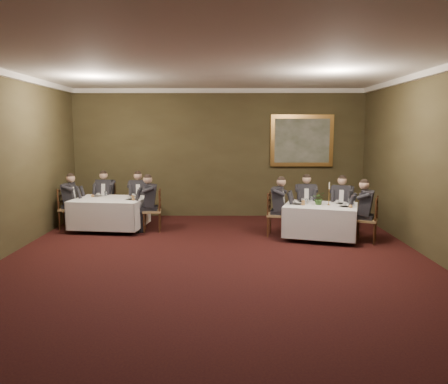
{
  "coord_description": "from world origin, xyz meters",
  "views": [
    {
      "loc": [
        0.17,
        -7.07,
        2.38
      ],
      "look_at": [
        0.15,
        1.64,
        1.15
      ],
      "focal_mm": 35.0,
      "sensor_mm": 36.0,
      "label": 1
    }
  ],
  "objects_px": {
    "diner_main_backleft": "(306,209)",
    "diner_main_backright": "(341,211)",
    "table_main": "(320,219)",
    "chair_sec_endright": "(153,219)",
    "table_second": "(110,211)",
    "chair_sec_endleft": "(69,217)",
    "diner_sec_endleft": "(69,208)",
    "candlestick": "(329,196)",
    "centerpiece": "(319,198)",
    "painting": "(302,141)",
    "diner_sec_backleft": "(106,203)",
    "chair_main_endleft": "(276,223)",
    "diner_main_endright": "(367,219)",
    "diner_main_endleft": "(277,214)",
    "chair_main_backright": "(341,220)",
    "chair_sec_backright": "(139,212)",
    "diner_sec_backright": "(139,203)",
    "chair_main_endright": "(367,229)",
    "chair_sec_backleft": "(106,211)",
    "diner_sec_endright": "(152,210)",
    "chair_main_backleft": "(306,218)"
  },
  "relations": [
    {
      "from": "diner_main_backleft",
      "to": "diner_sec_backleft",
      "type": "distance_m",
      "value": 5.13
    },
    {
      "from": "chair_main_backleft",
      "to": "candlestick",
      "type": "bearing_deg",
      "value": 117.49
    },
    {
      "from": "diner_sec_backleft",
      "to": "painting",
      "type": "height_order",
      "value": "painting"
    },
    {
      "from": "table_main",
      "to": "chair_sec_endright",
      "type": "distance_m",
      "value": 3.9
    },
    {
      "from": "centerpiece",
      "to": "painting",
      "type": "relative_size",
      "value": 0.18
    },
    {
      "from": "diner_main_endright",
      "to": "diner_sec_backright",
      "type": "height_order",
      "value": "same"
    },
    {
      "from": "table_second",
      "to": "chair_sec_endleft",
      "type": "bearing_deg",
      "value": 173.06
    },
    {
      "from": "painting",
      "to": "diner_sec_backright",
      "type": "bearing_deg",
      "value": -168.11
    },
    {
      "from": "chair_main_endleft",
      "to": "diner_sec_backright",
      "type": "distance_m",
      "value": 3.67
    },
    {
      "from": "diner_sec_endleft",
      "to": "centerpiece",
      "type": "distance_m",
      "value": 5.97
    },
    {
      "from": "diner_main_backleft",
      "to": "centerpiece",
      "type": "bearing_deg",
      "value": 106.13
    },
    {
      "from": "chair_sec_endleft",
      "to": "centerpiece",
      "type": "bearing_deg",
      "value": 75.71
    },
    {
      "from": "diner_main_backleft",
      "to": "diner_main_backright",
      "type": "height_order",
      "value": "same"
    },
    {
      "from": "diner_main_endright",
      "to": "painting",
      "type": "bearing_deg",
      "value": 41.15
    },
    {
      "from": "chair_sec_backright",
      "to": "chair_sec_endright",
      "type": "relative_size",
      "value": 1.0
    },
    {
      "from": "chair_main_backright",
      "to": "diner_main_endleft",
      "type": "height_order",
      "value": "diner_main_endleft"
    },
    {
      "from": "diner_main_backleft",
      "to": "diner_main_backright",
      "type": "distance_m",
      "value": 0.83
    },
    {
      "from": "diner_sec_backright",
      "to": "centerpiece",
      "type": "xyz_separation_m",
      "value": [
        4.29,
        -1.63,
        0.4
      ]
    },
    {
      "from": "diner_main_backright",
      "to": "chair_sec_endright",
      "type": "height_order",
      "value": "diner_main_backright"
    },
    {
      "from": "diner_main_endleft",
      "to": "chair_sec_endright",
      "type": "relative_size",
      "value": 1.35
    },
    {
      "from": "diner_sec_endleft",
      "to": "candlestick",
      "type": "bearing_deg",
      "value": 75.5
    },
    {
      "from": "diner_sec_backleft",
      "to": "chair_main_backright",
      "type": "bearing_deg",
      "value": 173.82
    },
    {
      "from": "chair_sec_backleft",
      "to": "diner_sec_endright",
      "type": "height_order",
      "value": "diner_sec_endright"
    },
    {
      "from": "table_main",
      "to": "chair_main_endright",
      "type": "xyz_separation_m",
      "value": [
        0.93,
        -0.29,
        -0.17
      ]
    },
    {
      "from": "diner_sec_backleft",
      "to": "chair_main_endleft",
      "type": "bearing_deg",
      "value": 165.71
    },
    {
      "from": "centerpiece",
      "to": "diner_main_endleft",
      "type": "bearing_deg",
      "value": 164.24
    },
    {
      "from": "diner_sec_endleft",
      "to": "table_main",
      "type": "bearing_deg",
      "value": 75.4
    },
    {
      "from": "chair_sec_backright",
      "to": "painting",
      "type": "xyz_separation_m",
      "value": [
        4.33,
        0.9,
        1.82
      ]
    },
    {
      "from": "diner_main_endleft",
      "to": "diner_main_endright",
      "type": "xyz_separation_m",
      "value": [
        1.84,
        -0.57,
        0.0
      ]
    },
    {
      "from": "diner_sec_endleft",
      "to": "candlestick",
      "type": "xyz_separation_m",
      "value": [
        6.07,
        -1.03,
        0.44
      ]
    },
    {
      "from": "chair_sec_endleft",
      "to": "diner_main_endleft",
      "type": "bearing_deg",
      "value": 76.87
    },
    {
      "from": "table_main",
      "to": "chair_sec_backright",
      "type": "bearing_deg",
      "value": 158.82
    },
    {
      "from": "painting",
      "to": "diner_main_backright",
      "type": "bearing_deg",
      "value": -72.2
    },
    {
      "from": "diner_main_endleft",
      "to": "painting",
      "type": "height_order",
      "value": "painting"
    },
    {
      "from": "chair_main_endright",
      "to": "diner_sec_backright",
      "type": "relative_size",
      "value": 0.74
    },
    {
      "from": "chair_sec_endright",
      "to": "chair_sec_endleft",
      "type": "bearing_deg",
      "value": 77.26
    },
    {
      "from": "chair_main_endright",
      "to": "diner_main_endright",
      "type": "height_order",
      "value": "diner_main_endright"
    },
    {
      "from": "diner_sec_endleft",
      "to": "centerpiece",
      "type": "xyz_separation_m",
      "value": [
        5.87,
        -0.98,
        0.4
      ]
    },
    {
      "from": "diner_main_backright",
      "to": "diner_sec_endleft",
      "type": "relative_size",
      "value": 1.0
    },
    {
      "from": "chair_main_endright",
      "to": "diner_main_backleft",
      "type": "bearing_deg",
      "value": 66.68
    },
    {
      "from": "diner_main_backleft",
      "to": "painting",
      "type": "bearing_deg",
      "value": -88.11
    },
    {
      "from": "chair_main_endright",
      "to": "chair_sec_backright",
      "type": "xyz_separation_m",
      "value": [
        -5.26,
        1.97,
        0.0
      ]
    },
    {
      "from": "centerpiece",
      "to": "painting",
      "type": "xyz_separation_m",
      "value": [
        0.04,
        2.54,
        1.19
      ]
    },
    {
      "from": "diner_main_backright",
      "to": "chair_sec_endright",
      "type": "bearing_deg",
      "value": 19.27
    },
    {
      "from": "table_main",
      "to": "chair_sec_endright",
      "type": "bearing_deg",
      "value": 168.82
    },
    {
      "from": "diner_main_backright",
      "to": "diner_sec_endright",
      "type": "relative_size",
      "value": 1.0
    },
    {
      "from": "centerpiece",
      "to": "table_second",
      "type": "bearing_deg",
      "value": 170.06
    },
    {
      "from": "table_second",
      "to": "chair_sec_backleft",
      "type": "height_order",
      "value": "chair_sec_backleft"
    },
    {
      "from": "table_main",
      "to": "diner_main_endleft",
      "type": "xyz_separation_m",
      "value": [
        -0.92,
        0.29,
        0.06
      ]
    },
    {
      "from": "table_main",
      "to": "diner_sec_endleft",
      "type": "height_order",
      "value": "diner_sec_endleft"
    }
  ]
}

